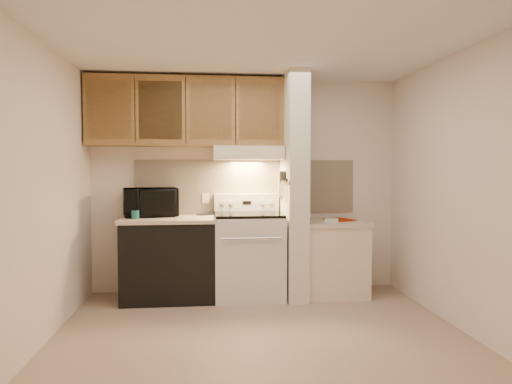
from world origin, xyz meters
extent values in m
plane|color=tan|center=(0.00, 0.00, 0.00)|extent=(3.60, 3.60, 0.00)
plane|color=white|center=(0.00, 0.00, 2.50)|extent=(3.60, 3.60, 0.00)
cube|color=#F3E2D1|center=(0.00, 1.50, 1.25)|extent=(3.60, 2.50, 0.02)
cube|color=#F3E2D1|center=(-1.80, 0.00, 1.25)|extent=(0.02, 3.00, 2.50)
cube|color=#F3E2D1|center=(1.80, 0.00, 1.25)|extent=(0.02, 3.00, 2.50)
cube|color=#FFECCB|center=(0.00, 1.49, 1.24)|extent=(2.60, 0.02, 0.63)
cube|color=silver|center=(0.00, 1.16, 0.46)|extent=(0.76, 0.65, 0.92)
cube|color=black|center=(0.00, 0.84, 0.50)|extent=(0.50, 0.01, 0.30)
cylinder|color=silver|center=(0.00, 0.80, 0.72)|extent=(0.65, 0.02, 0.02)
cube|color=black|center=(0.00, 1.16, 0.94)|extent=(0.74, 0.64, 0.03)
cube|color=silver|center=(0.00, 1.44, 1.05)|extent=(0.76, 0.08, 0.20)
cube|color=black|center=(0.00, 1.40, 1.05)|extent=(0.10, 0.01, 0.04)
cylinder|color=silver|center=(-0.28, 1.40, 1.05)|extent=(0.05, 0.02, 0.05)
cylinder|color=silver|center=(-0.18, 1.40, 1.05)|extent=(0.05, 0.02, 0.05)
cylinder|color=silver|center=(0.18, 1.40, 1.05)|extent=(0.05, 0.02, 0.05)
cylinder|color=silver|center=(0.28, 1.40, 1.05)|extent=(0.05, 0.02, 0.05)
cube|color=black|center=(-0.88, 1.17, 0.43)|extent=(1.00, 0.63, 0.87)
cube|color=beige|center=(-0.88, 1.17, 0.89)|extent=(1.04, 0.67, 0.04)
cube|color=black|center=(-0.48, 1.36, 0.92)|extent=(0.21, 0.10, 0.01)
cylinder|color=#1C5F5D|center=(-1.23, 1.06, 0.96)|extent=(0.09, 0.09, 0.09)
cube|color=#F1E4C9|center=(-0.48, 1.48, 1.10)|extent=(0.08, 0.01, 0.12)
imported|color=black|center=(-1.10, 1.31, 1.07)|extent=(0.66, 0.52, 0.32)
cube|color=silver|center=(0.51, 1.15, 1.25)|extent=(0.22, 0.70, 2.50)
cube|color=olive|center=(0.39, 1.15, 1.30)|extent=(0.01, 0.70, 0.04)
cube|color=black|center=(0.39, 1.10, 1.32)|extent=(0.02, 0.42, 0.04)
cube|color=silver|center=(0.38, 0.95, 1.22)|extent=(0.01, 0.03, 0.16)
cylinder|color=black|center=(0.38, 0.94, 1.37)|extent=(0.02, 0.02, 0.10)
cube|color=silver|center=(0.38, 1.02, 1.21)|extent=(0.01, 0.04, 0.18)
cylinder|color=black|center=(0.38, 1.01, 1.37)|extent=(0.02, 0.02, 0.10)
cube|color=silver|center=(0.38, 1.09, 1.20)|extent=(0.01, 0.04, 0.20)
cylinder|color=black|center=(0.38, 1.11, 1.37)|extent=(0.02, 0.02, 0.10)
cube|color=silver|center=(0.38, 1.19, 1.22)|extent=(0.01, 0.04, 0.16)
cylinder|color=black|center=(0.38, 1.18, 1.37)|extent=(0.02, 0.02, 0.10)
cube|color=silver|center=(0.38, 1.27, 1.21)|extent=(0.01, 0.04, 0.18)
cylinder|color=black|center=(0.38, 1.25, 1.37)|extent=(0.02, 0.02, 0.10)
cube|color=slate|center=(0.38, 1.32, 1.23)|extent=(0.03, 0.09, 0.22)
cube|color=#F1E4C9|center=(0.97, 1.15, 0.40)|extent=(0.70, 0.60, 0.81)
cube|color=beige|center=(0.97, 1.15, 0.83)|extent=(0.74, 0.64, 0.04)
cube|color=#A62200|center=(1.07, 1.25, 0.86)|extent=(0.35, 0.39, 0.01)
cube|color=white|center=(0.92, 1.05, 0.87)|extent=(0.17, 0.14, 0.04)
cube|color=#F1E4C9|center=(0.00, 1.28, 1.62)|extent=(0.78, 0.44, 0.15)
cube|color=#F1E4C9|center=(0.00, 1.07, 1.58)|extent=(0.78, 0.04, 0.06)
cube|color=olive|center=(-0.69, 1.32, 2.08)|extent=(2.18, 0.33, 0.77)
cube|color=olive|center=(-1.51, 1.17, 2.08)|extent=(0.46, 0.01, 0.63)
cube|color=black|center=(-1.23, 1.16, 2.08)|extent=(0.01, 0.01, 0.73)
cube|color=olive|center=(-0.96, 1.17, 2.08)|extent=(0.46, 0.01, 0.63)
cube|color=black|center=(-0.69, 1.16, 2.08)|extent=(0.01, 0.01, 0.73)
cube|color=olive|center=(-0.42, 1.17, 2.08)|extent=(0.46, 0.01, 0.63)
cube|color=black|center=(-0.14, 1.16, 2.08)|extent=(0.01, 0.01, 0.73)
cube|color=olive|center=(0.13, 1.17, 2.08)|extent=(0.46, 0.01, 0.63)
camera|label=1|loc=(-0.44, -3.91, 1.45)|focal=32.00mm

